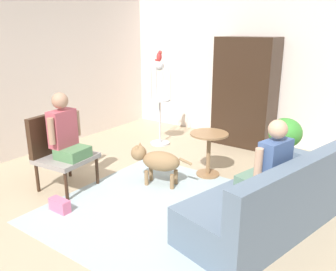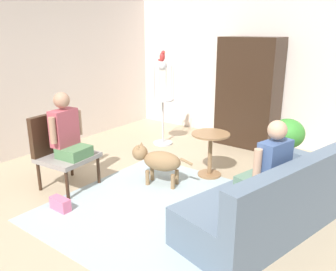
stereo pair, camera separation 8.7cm
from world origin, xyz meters
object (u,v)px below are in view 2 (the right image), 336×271
object	(u,v)px
person_on_armchair	(67,131)
couch	(271,204)
person_on_couch	(269,166)
round_end_table	(210,149)
armchair	(60,146)
dog	(158,160)
bird_cage_stand	(163,104)
armoire_cabinet	(249,93)
handbag	(60,204)
parrot	(162,56)
potted_plant	(287,141)

from	to	relation	value
person_on_armchair	couch	bearing A→B (deg)	13.61
person_on_couch	round_end_table	bearing A→B (deg)	143.89
armchair	dog	size ratio (longest dim) A/B	1.17
couch	bird_cage_stand	xyz separation A→B (m)	(-2.66, 1.58, 0.45)
bird_cage_stand	armoire_cabinet	distance (m)	1.55
armchair	handbag	distance (m)	0.87
armchair	bird_cage_stand	distance (m)	2.22
bird_cage_stand	armoire_cabinet	xyz separation A→B (m)	(1.23, 0.91, 0.21)
armchair	parrot	size ratio (longest dim) A/B	5.31
dog	round_end_table	bearing A→B (deg)	58.01
person_on_couch	armoire_cabinet	world-z (taller)	armoire_cabinet
couch	potted_plant	world-z (taller)	potted_plant
person_on_armchair	armoire_cabinet	size ratio (longest dim) A/B	0.44
person_on_armchair	armchair	bearing A→B (deg)	-174.09
person_on_armchair	bird_cage_stand	distance (m)	2.20
handbag	round_end_table	bearing A→B (deg)	65.27
armoire_cabinet	round_end_table	bearing A→B (deg)	-83.11
dog	armoire_cabinet	bearing A→B (deg)	84.52
armchair	couch	bearing A→B (deg)	13.16
person_on_armchair	armoire_cabinet	distance (m)	3.29
person_on_couch	round_end_table	distance (m)	1.49
person_on_couch	bird_cage_stand	distance (m)	3.06
potted_plant	handbag	world-z (taller)	potted_plant
dog	parrot	bearing A→B (deg)	125.67
bird_cage_stand	handbag	xyz separation A→B (m)	(0.54, -2.67, -0.67)
person_on_armchair	handbag	distance (m)	0.95
person_on_couch	handbag	xyz separation A→B (m)	(-2.07, -1.08, -0.64)
couch	person_on_couch	distance (m)	0.43
round_end_table	handbag	xyz separation A→B (m)	(-0.89, -1.93, -0.34)
person_on_armchair	dog	distance (m)	1.25
armchair	person_on_couch	size ratio (longest dim) A/B	1.24
person_on_couch	dog	bearing A→B (deg)	173.48
dog	armoire_cabinet	distance (m)	2.41
armchair	potted_plant	world-z (taller)	armchair
parrot	handbag	world-z (taller)	parrot
couch	armoire_cabinet	xyz separation A→B (m)	(-1.43, 2.49, 0.66)
person_on_couch	bird_cage_stand	size ratio (longest dim) A/B	0.53
couch	parrot	bearing A→B (deg)	149.31
bird_cage_stand	potted_plant	bearing A→B (deg)	-2.02
round_end_table	armoire_cabinet	xyz separation A→B (m)	(-0.20, 1.65, 0.55)
parrot	armoire_cabinet	bearing A→B (deg)	36.34
dog	bird_cage_stand	distance (m)	1.78
couch	armchair	distance (m)	2.77
couch	person_on_armchair	size ratio (longest dim) A/B	2.54
person_on_couch	round_end_table	size ratio (longest dim) A/B	1.24
person_on_couch	round_end_table	xyz separation A→B (m)	(-1.18, 0.86, -0.31)
potted_plant	armoire_cabinet	size ratio (longest dim) A/B	0.44
armoire_cabinet	handbag	bearing A→B (deg)	-100.94
couch	person_on_armchair	bearing A→B (deg)	-166.39
parrot	armoire_cabinet	xyz separation A→B (m)	(1.24, 0.91, -0.64)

